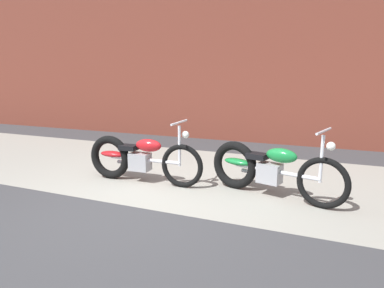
# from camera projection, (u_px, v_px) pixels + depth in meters

# --- Properties ---
(ground_plane) EXTENTS (80.00, 80.00, 0.00)m
(ground_plane) POSITION_uv_depth(u_px,v_px,m) (134.00, 207.00, 4.28)
(ground_plane) COLOR #38383A
(sidewalk_slab) EXTENTS (36.00, 3.50, 0.01)m
(sidewalk_slab) POSITION_uv_depth(u_px,v_px,m) (187.00, 172.00, 5.86)
(sidewalk_slab) COLOR gray
(sidewalk_slab) RESTS_ON ground
(brick_building_wall) EXTENTS (36.00, 0.50, 6.27)m
(brick_building_wall) POSITION_uv_depth(u_px,v_px,m) (239.00, 19.00, 8.37)
(brick_building_wall) COLOR brown
(brick_building_wall) RESTS_ON ground
(motorcycle_red) EXTENTS (2.01, 0.58, 1.03)m
(motorcycle_red) POSITION_uv_depth(u_px,v_px,m) (136.00, 158.00, 5.26)
(motorcycle_red) COLOR black
(motorcycle_red) RESTS_ON ground
(motorcycle_green) EXTENTS (1.96, 0.77, 1.03)m
(motorcycle_green) POSITION_uv_depth(u_px,v_px,m) (265.00, 168.00, 4.65)
(motorcycle_green) COLOR black
(motorcycle_green) RESTS_ON ground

